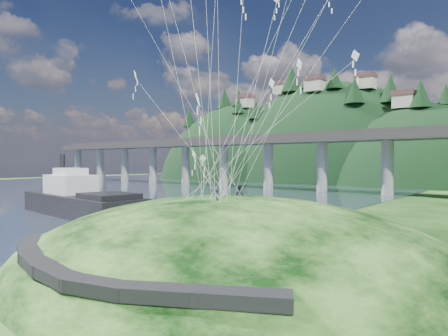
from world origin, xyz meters
The scene contains 10 objects.
ground centered at (0.00, 0.00, 0.00)m, with size 320.00×320.00×0.00m, color black.
water centered at (-72.00, 30.00, 0.01)m, with size 240.00×240.00×0.00m, color #303E59.
grass_hill centered at (8.00, 2.00, -1.50)m, with size 36.00×32.00×13.00m.
footpath centered at (7.46, -9.74, 2.08)m, with size 22.29×5.84×0.83m.
bridge centered at (-26.46, 70.07, 9.70)m, with size 160.00×11.00×15.00m.
far_ridge centered at (-43.58, 122.17, -7.44)m, with size 153.00×70.00×94.50m.
work_barge centered at (-24.82, 9.58, 2.16)m, with size 25.24×9.46×8.62m.
wooden_dock centered at (-6.95, 4.19, 0.50)m, with size 15.73×7.37×1.13m.
kite_flyers centered at (7.87, 2.15, 5.78)m, with size 1.59×4.32×1.68m.
kite_swarm centered at (7.75, 4.07, 19.62)m, with size 18.42×17.02×21.32m.
Camera 1 is at (25.86, -21.27, 7.61)m, focal length 32.00 mm.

